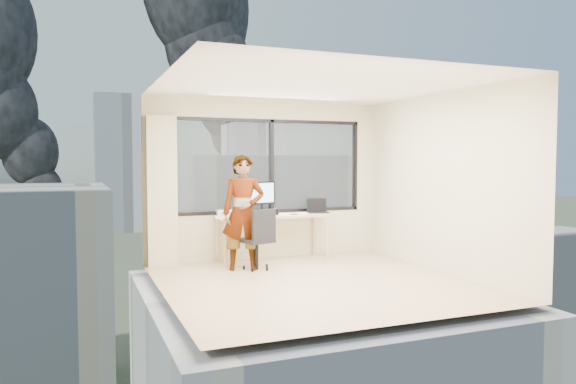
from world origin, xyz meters
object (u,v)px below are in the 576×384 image
chair (256,238)px  laptop (318,206)px  person (243,212)px  game_console (228,212)px  monitor (261,198)px  handbag (313,206)px  desk (273,238)px

chair → laptop: (1.26, 0.56, 0.40)m
person → laptop: (1.45, 0.49, 0.01)m
game_console → laptop: (1.49, -0.23, 0.07)m
monitor → laptop: 0.99m
person → game_console: size_ratio=5.11×
game_console → monitor: bearing=-15.4°
person → game_console: bearing=110.6°
monitor → game_console: size_ratio=1.63×
game_console → handbag: handbag is taller
desk → chair: 0.73m
monitor → game_console: (-0.52, 0.15, -0.23)m
chair → monitor: bearing=48.3°
game_console → person: bearing=-86.0°
person → monitor: size_ratio=3.13×
monitor → desk: bearing=-43.6°
handbag → monitor: bearing=-175.0°
game_console → chair: bearing=-73.5°
monitor → handbag: monitor is taller
desk → handbag: (0.80, 0.19, 0.47)m
chair → game_console: (-0.22, 0.79, 0.33)m
chair → monitor: (0.30, 0.64, 0.56)m
chair → game_console: size_ratio=2.78×
monitor → game_console: bearing=144.5°
monitor → chair: bearing=-134.3°
monitor → laptop: monitor is taller
game_console → desk: bearing=-17.5°
person → laptop: size_ratio=4.76×
person → handbag: (1.45, 0.68, -0.01)m
laptop → handbag: laptop is taller
person → game_console: person is taller
desk → person: bearing=-142.6°
person → monitor: (0.48, 0.57, 0.17)m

